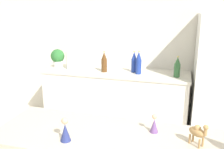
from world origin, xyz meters
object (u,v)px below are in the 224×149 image
Objects in this scene: back_bottle_0 at (104,62)px; back_bottle_1 at (177,67)px; paper_towel_roll at (70,60)px; camel_figurine at (198,132)px; wise_man_figurine_blue at (154,124)px; back_bottle_2 at (134,62)px; back_bottle_3 at (139,63)px; wise_man_figurine_crimson at (65,131)px; potted_plant at (58,57)px.

back_bottle_0 is 1.06× the size of back_bottle_1.
back_bottle_0 is at bearing -1.99° from paper_towel_roll.
camel_figurine is 1.20× the size of wise_man_figurine_blue.
paper_towel_roll is 0.96m from back_bottle_2.
paper_towel_roll is at bearing -175.47° from back_bottle_2.
back_bottle_3 reaches higher than back_bottle_1.
paper_towel_roll is 0.85× the size of back_bottle_3.
back_bottle_3 reaches higher than camel_figurine.
paper_towel_roll is at bearing 178.01° from back_bottle_0.
back_bottle_2 is 0.93× the size of back_bottle_3.
wise_man_figurine_blue is 0.61m from wise_man_figurine_crimson.
wise_man_figurine_crimson is (0.36, -2.00, 0.01)m from back_bottle_0.
back_bottle_0 is 1.02m from back_bottle_1.
potted_plant is at bearing 135.73° from camel_figurine.
paper_towel_roll is at bearing 114.02° from wise_man_figurine_crimson.
back_bottle_0 is 0.43m from back_bottle_2.
camel_figurine is at bearing -18.92° from wise_man_figurine_blue.
back_bottle_2 is at bearing 4.53° from paper_towel_roll.
back_bottle_0 is 0.91× the size of back_bottle_3.
back_bottle_3 is (0.49, 0.02, 0.01)m from back_bottle_0.
back_bottle_0 is 1.79× the size of wise_man_figurine_crimson.
back_bottle_3 reaches higher than wise_man_figurine_blue.
potted_plant is at bearing 132.79° from wise_man_figurine_blue.
back_bottle_2 is 1.85× the size of camel_figurine.
back_bottle_2 is at bearing 111.74° from camel_figurine.
paper_towel_roll is 1.68× the size of camel_figurine.
camel_figurine is at bearing 11.81° from wise_man_figurine_crimson.
back_bottle_2 is (0.96, 0.08, 0.01)m from paper_towel_roll.
back_bottle_3 is (-0.52, 0.01, 0.02)m from back_bottle_1.
back_bottle_2 is 2.10m from wise_man_figurine_crimson.
wise_man_figurine_crimson is at bearing -91.54° from back_bottle_2.
potted_plant is at bearing -179.24° from back_bottle_2.
back_bottle_1 is 1.85m from camel_figurine.
back_bottle_0 reaches higher than wise_man_figurine_crimson.
back_bottle_1 is at bearing 0.42° from back_bottle_0.
potted_plant reaches higher than paper_towel_roll.
wise_man_figurine_blue is (-0.11, -1.74, 0.00)m from back_bottle_1.
back_bottle_3 is 2.02m from wise_man_figurine_crimson.
potted_plant is 0.99× the size of back_bottle_1.
back_bottle_3 is at bearing 178.82° from back_bottle_1.
camel_figurine is 0.84m from wise_man_figurine_crimson.
wise_man_figurine_crimson is at bearing -61.42° from potted_plant.
back_bottle_2 is 2.21× the size of wise_man_figurine_blue.
camel_figurine is at bearing -68.26° from back_bottle_2.
back_bottle_3 is at bearing 86.18° from wise_man_figurine_crimson.
back_bottle_1 is at bearing -0.42° from paper_towel_roll.
back_bottle_3 reaches higher than potted_plant.
back_bottle_0 reaches higher than back_bottle_1.
potted_plant is 0.24m from paper_towel_roll.
wise_man_figurine_blue is (-0.28, 0.10, -0.04)m from camel_figurine.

